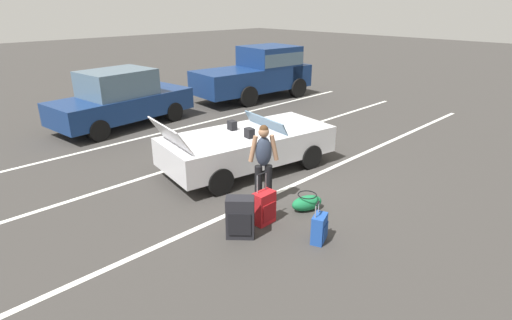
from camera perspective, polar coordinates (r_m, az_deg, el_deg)
The scene contains 12 objects.
ground_plane at distance 9.93m, azimuth -1.11°, elevation -1.23°, with size 80.00×80.00×0.00m, color #383533.
lot_line_near at distance 9.04m, azimuth 4.98°, elevation -3.67°, with size 18.00×0.12×0.01m, color silver.
lot_line_mid at distance 10.85m, azimuth -5.83°, elevation 0.67°, with size 18.00×0.12×0.01m, color silver.
lot_line_far at distance 12.97m, azimuth -13.35°, elevation 3.68°, with size 18.00×0.12×0.01m, color silver.
convertible_car at distance 9.82m, azimuth -0.17°, elevation 2.21°, with size 4.43×2.41×1.50m.
suitcase_large_black at distance 7.02m, azimuth -2.24°, elevation -8.09°, with size 0.53×0.54×0.74m.
suitcase_medium_bright at distance 7.45m, azimuth 1.16°, elevation -6.71°, with size 0.40×0.27×0.98m.
suitcase_small_carryon at distance 7.01m, azimuth 8.90°, elevation -9.50°, with size 0.39×0.32×0.72m.
duffel_bag at distance 8.01m, azimuth 7.16°, elevation -5.97°, with size 0.71×0.51×0.34m.
traveler_person at distance 7.89m, azimuth 1.07°, elevation -0.08°, with size 0.55×0.41×1.65m.
parked_sedan_near at distance 13.90m, azimuth -18.45°, elevation 8.14°, with size 4.67×2.27×1.82m.
parked_pickup_truck_far at distance 17.25m, azimuth 0.63°, elevation 12.35°, with size 5.16×2.42×2.10m.
Camera 1 is at (-6.26, -6.69, 3.82)m, focal length 28.45 mm.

